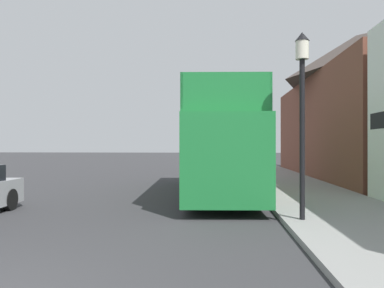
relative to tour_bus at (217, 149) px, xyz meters
The scene contains 7 objects.
ground_plane 10.62m from the tour_bus, 108.63° to the left, with size 144.00×144.00×0.00m, color #333335.
sidewalk 7.95m from the tour_bus, 63.06° to the left, with size 3.78×108.00×0.14m.
brick_terrace_rear 11.81m from the tour_bus, 43.35° to the left, with size 6.00×17.84×8.61m.
tour_bus is the anchor object (origin of this frame).
parked_car_ahead_of_bus 7.67m from the tour_bus, 86.11° to the left, with size 1.90×4.48×1.36m.
lamp_post_nearest 6.39m from the tour_bus, 70.30° to the right, with size 0.35×0.35×4.63m.
lamp_post_second 3.08m from the tour_bus, 34.83° to the left, with size 0.35×0.35×4.78m.
Camera 1 is at (3.32, -4.15, 1.98)m, focal length 35.00 mm.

